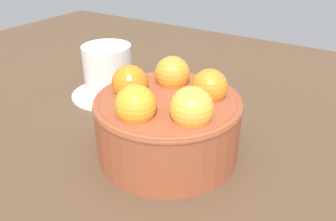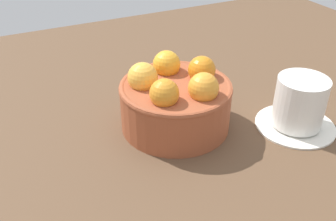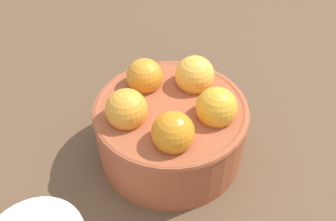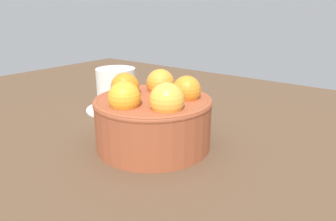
% 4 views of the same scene
% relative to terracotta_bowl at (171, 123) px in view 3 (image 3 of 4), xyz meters
% --- Properties ---
extents(ground_plane, '(1.36, 1.05, 0.04)m').
position_rel_terracotta_bowl_xyz_m(ground_plane, '(-0.00, 0.00, -0.07)').
color(ground_plane, brown).
extents(terracotta_bowl, '(0.17, 0.17, 0.11)m').
position_rel_terracotta_bowl_xyz_m(terracotta_bowl, '(0.00, 0.00, 0.00)').
color(terracotta_bowl, '#9E4C2D').
rests_on(terracotta_bowl, ground_plane).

